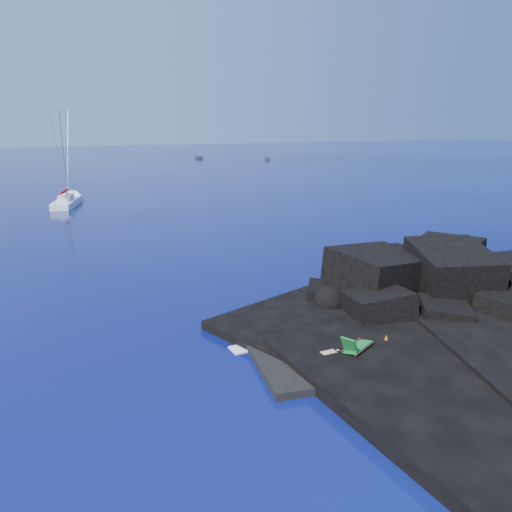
% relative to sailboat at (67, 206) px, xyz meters
% --- Properties ---
extents(ground, '(400.00, 400.00, 0.00)m').
position_rel_sailboat_xyz_m(ground, '(6.49, -48.87, 0.00)').
color(ground, '#030330').
rests_on(ground, ground).
extents(headland, '(24.00, 24.00, 3.60)m').
position_rel_sailboat_xyz_m(headland, '(19.49, -45.87, 0.00)').
color(headland, black).
rests_on(headland, ground).
extents(beach, '(9.08, 6.86, 0.70)m').
position_rel_sailboat_xyz_m(beach, '(10.99, -48.37, 0.00)').
color(beach, black).
rests_on(beach, ground).
extents(surf_foam, '(10.00, 8.00, 0.06)m').
position_rel_sailboat_xyz_m(surf_foam, '(11.49, -43.87, 0.00)').
color(surf_foam, white).
rests_on(surf_foam, ground).
extents(sailboat, '(4.80, 11.32, 11.62)m').
position_rel_sailboat_xyz_m(sailboat, '(0.00, 0.00, 0.00)').
color(sailboat, white).
rests_on(sailboat, ground).
extents(deck_chair, '(1.99, 1.62, 1.26)m').
position_rel_sailboat_xyz_m(deck_chair, '(11.12, -49.20, 0.98)').
color(deck_chair, '#186D2A').
rests_on(deck_chair, beach).
extents(towel, '(2.10, 1.10, 0.05)m').
position_rel_sailboat_xyz_m(towel, '(9.78, -48.99, 0.38)').
color(towel, silver).
rests_on(towel, beach).
extents(sunbather, '(1.96, 0.60, 0.26)m').
position_rel_sailboat_xyz_m(sunbather, '(9.78, -48.99, 0.53)').
color(sunbather, tan).
rests_on(sunbather, towel).
extents(marker_cone, '(0.37, 0.37, 0.51)m').
position_rel_sailboat_xyz_m(marker_cone, '(12.88, -48.84, 0.60)').
color(marker_cone, orange).
rests_on(marker_cone, beach).
extents(distant_boat_a, '(1.82, 4.63, 0.60)m').
position_rel_sailboat_xyz_m(distant_boat_a, '(35.58, 69.53, 0.00)').
color(distant_boat_a, '#242428').
rests_on(distant_boat_a, ground).
extents(distant_boat_b, '(3.02, 4.63, 0.59)m').
position_rel_sailboat_xyz_m(distant_boat_b, '(51.51, 58.67, 0.00)').
color(distant_boat_b, '#26262B').
rests_on(distant_boat_b, ground).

